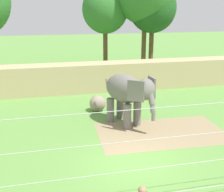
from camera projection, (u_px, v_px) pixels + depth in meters
ground_plane at (134, 161)px, 12.36m from camera, size 120.00×120.00×0.00m
dirt_patch at (162, 133)px, 15.15m from camera, size 6.56×4.01×0.01m
embankment_wall at (90, 77)px, 22.47m from camera, size 36.00×1.80×2.09m
elephant at (128, 92)px, 15.69m from camera, size 2.53×3.41×2.76m
enrichment_ball at (98, 103)px, 18.16m from camera, size 0.98×0.98×0.98m
cable_fence at (169, 159)px, 8.81m from camera, size 12.44×0.21×3.57m
tree_left_of_centre at (105, 10)px, 28.64m from camera, size 4.38×4.38×8.18m
tree_behind_wall at (153, 8)px, 28.17m from camera, size 4.44×4.44×8.35m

